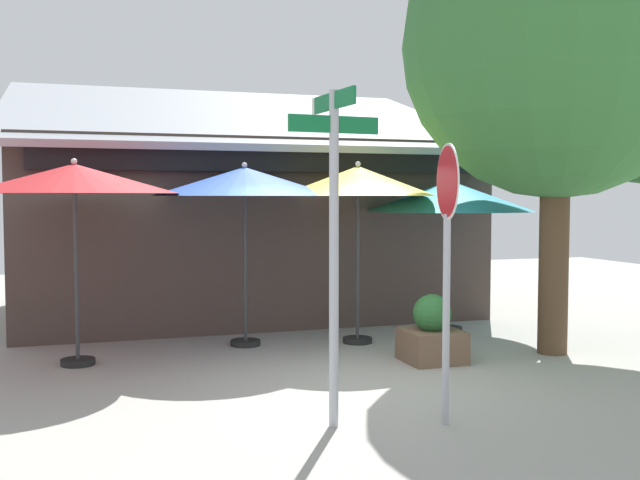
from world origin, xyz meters
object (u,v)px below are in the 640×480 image
at_px(street_sign_post, 334,222).
at_px(shade_tree, 583,51).
at_px(patio_umbrella_crimson_left, 74,180).
at_px(patio_umbrella_mustard_right, 358,182).
at_px(patio_umbrella_teal_far_right, 450,197).
at_px(patio_umbrella_royal_blue_center, 245,182).
at_px(sidewalk_planter, 432,334).
at_px(stop_sign, 447,231).

xyz_separation_m(street_sign_post, shade_tree, (4.30, 2.03, 2.21)).
xyz_separation_m(street_sign_post, patio_umbrella_crimson_left, (-2.32, 3.47, 0.45)).
xyz_separation_m(street_sign_post, patio_umbrella_mustard_right, (1.67, 3.71, 0.45)).
xyz_separation_m(patio_umbrella_crimson_left, shade_tree, (6.62, -1.44, 1.76)).
height_order(patio_umbrella_crimson_left, patio_umbrella_teal_far_right, patio_umbrella_crimson_left).
height_order(street_sign_post, patio_umbrella_royal_blue_center, street_sign_post).
distance_m(shade_tree, sidewalk_planter, 4.36).
distance_m(stop_sign, shade_tree, 4.60).
xyz_separation_m(patio_umbrella_crimson_left, patio_umbrella_mustard_right, (3.99, 0.24, -0.00)).
relative_size(street_sign_post, patio_umbrella_crimson_left, 1.19).
relative_size(street_sign_post, shade_tree, 0.50).
xyz_separation_m(stop_sign, patio_umbrella_royal_blue_center, (-1.02, 4.31, 0.53)).
xyz_separation_m(patio_umbrella_teal_far_right, sidewalk_planter, (-1.25, -1.90, -1.81)).
bearing_deg(patio_umbrella_mustard_right, patio_umbrella_crimson_left, -176.60).
height_order(patio_umbrella_crimson_left, patio_umbrella_mustard_right, patio_umbrella_mustard_right).
bearing_deg(stop_sign, patio_umbrella_royal_blue_center, 103.31).
bearing_deg(patio_umbrella_mustard_right, patio_umbrella_teal_far_right, 13.21).
distance_m(street_sign_post, stop_sign, 1.08).
bearing_deg(patio_umbrella_teal_far_right, patio_umbrella_mustard_right, -166.79).
relative_size(street_sign_post, patio_umbrella_mustard_right, 1.18).
height_order(patio_umbrella_crimson_left, sidewalk_planter, patio_umbrella_crimson_left).
bearing_deg(street_sign_post, shade_tree, 25.29).
height_order(stop_sign, patio_umbrella_mustard_right, patio_umbrella_mustard_right).
distance_m(stop_sign, patio_umbrella_crimson_left, 5.06).
distance_m(street_sign_post, patio_umbrella_royal_blue_center, 4.06).
bearing_deg(sidewalk_planter, stop_sign, -113.93).
distance_m(patio_umbrella_mustard_right, patio_umbrella_teal_far_right, 1.79).
height_order(patio_umbrella_royal_blue_center, sidewalk_planter, patio_umbrella_royal_blue_center).
xyz_separation_m(patio_umbrella_mustard_right, patio_umbrella_teal_far_right, (1.73, 0.41, -0.22)).
bearing_deg(patio_umbrella_teal_far_right, stop_sign, -118.22).
height_order(stop_sign, patio_umbrella_teal_far_right, stop_sign).
xyz_separation_m(patio_umbrella_royal_blue_center, patio_umbrella_mustard_right, (1.64, -0.33, 0.01)).
bearing_deg(stop_sign, patio_umbrella_crimson_left, 131.97).
xyz_separation_m(stop_sign, patio_umbrella_teal_far_right, (2.35, 4.39, 0.32)).
xyz_separation_m(patio_umbrella_royal_blue_center, patio_umbrella_teal_far_right, (3.37, 0.08, -0.21)).
bearing_deg(stop_sign, shade_tree, 35.30).
relative_size(patio_umbrella_royal_blue_center, patio_umbrella_mustard_right, 0.99).
bearing_deg(sidewalk_planter, patio_umbrella_mustard_right, 107.89).
bearing_deg(patio_umbrella_teal_far_right, sidewalk_planter, -123.34).
relative_size(patio_umbrella_crimson_left, sidewalk_planter, 2.97).
bearing_deg(patio_umbrella_royal_blue_center, street_sign_post, -90.40).
height_order(street_sign_post, patio_umbrella_crimson_left, street_sign_post).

